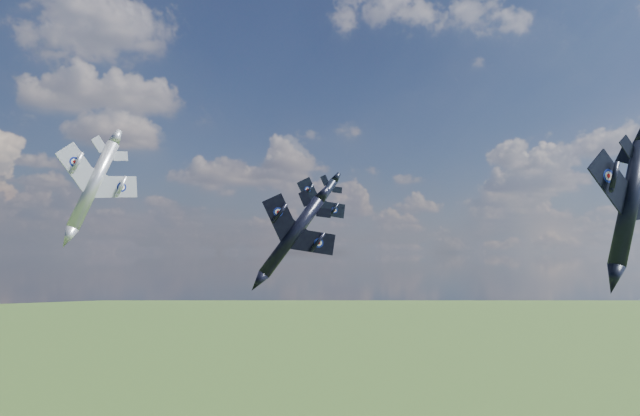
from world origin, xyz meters
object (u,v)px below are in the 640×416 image
jet_left_silver (93,185)px  jet_high_navy (317,206)px  jet_lead_navy (292,236)px  jet_right_navy (630,203)px

jet_left_silver → jet_high_navy: bearing=11.4°
jet_lead_navy → jet_high_navy: jet_high_navy is taller
jet_lead_navy → jet_left_silver: jet_left_silver is taller
jet_lead_navy → jet_right_navy: size_ratio=0.89×
jet_lead_navy → jet_left_silver: (-20.91, 6.27, 5.49)m
jet_high_navy → jet_left_silver: size_ratio=0.95×
jet_high_navy → jet_right_navy: bearing=-72.3°
jet_lead_navy → jet_high_navy: 27.65m
jet_right_navy → jet_left_silver: (-41.91, 34.13, 2.84)m
jet_right_navy → jet_high_navy: jet_high_navy is taller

